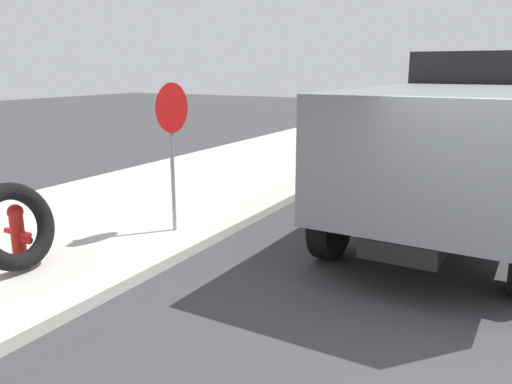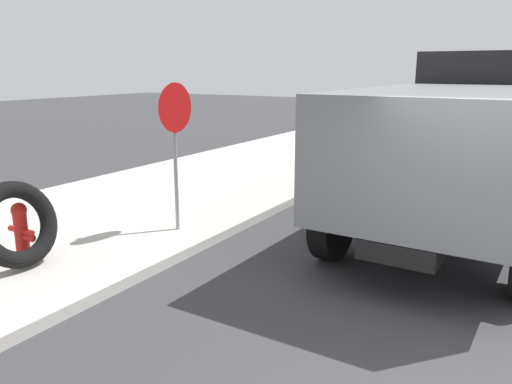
% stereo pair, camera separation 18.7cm
% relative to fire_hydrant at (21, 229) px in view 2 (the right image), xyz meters
% --- Properties ---
extents(sidewalk_curb, '(36.00, 5.00, 0.15)m').
position_rel_fire_hydrant_xyz_m(sidewalk_curb, '(0.20, 0.79, -0.49)').
color(sidewalk_curb, '#BCB7AD').
rests_on(sidewalk_curb, ground).
extents(fire_hydrant, '(0.21, 0.47, 0.78)m').
position_rel_fire_hydrant_xyz_m(fire_hydrant, '(0.00, 0.00, 0.00)').
color(fire_hydrant, red).
rests_on(fire_hydrant, sidewalk_curb).
extents(loose_tire, '(1.15, 0.56, 1.16)m').
position_rel_fire_hydrant_xyz_m(loose_tire, '(-0.23, -0.26, 0.16)').
color(loose_tire, black).
rests_on(loose_tire, sidewalk_curb).
extents(stop_sign, '(0.76, 0.08, 2.33)m').
position_rel_fire_hydrant_xyz_m(stop_sign, '(2.08, -1.03, 1.20)').
color(stop_sign, gray).
rests_on(stop_sign, sidewalk_curb).
extents(dump_truck_gray, '(7.06, 2.95, 3.00)m').
position_rel_fire_hydrant_xyz_m(dump_truck_gray, '(4.97, -4.82, 1.04)').
color(dump_truck_gray, slate).
rests_on(dump_truck_gray, ground).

